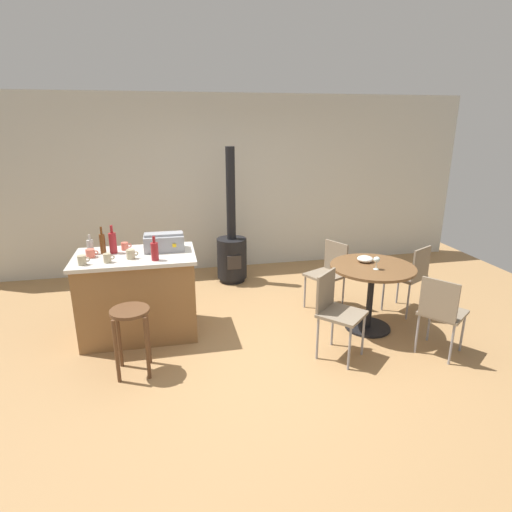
% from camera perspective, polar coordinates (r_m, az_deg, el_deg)
% --- Properties ---
extents(ground_plane, '(8.80, 8.80, 0.00)m').
position_cam_1_polar(ground_plane, '(4.58, 0.54, -12.23)').
color(ground_plane, '#A37A4C').
extents(back_wall, '(8.00, 0.10, 2.70)m').
position_cam_1_polar(back_wall, '(6.73, -4.63, 9.65)').
color(back_wall, beige).
rests_on(back_wall, ground_plane).
extents(kitchen_island, '(1.27, 0.78, 0.93)m').
position_cam_1_polar(kitchen_island, '(4.84, -15.65, -5.07)').
color(kitchen_island, olive).
rests_on(kitchen_island, ground_plane).
extents(wooden_stool, '(0.36, 0.36, 0.66)m').
position_cam_1_polar(wooden_stool, '(4.11, -16.54, -9.01)').
color(wooden_stool, brown).
rests_on(wooden_stool, ground_plane).
extents(dining_table, '(0.94, 0.94, 0.76)m').
position_cam_1_polar(dining_table, '(4.90, 15.35, -3.31)').
color(dining_table, black).
rests_on(dining_table, ground_plane).
extents(folding_chair_near, '(0.56, 0.56, 0.85)m').
position_cam_1_polar(folding_chair_near, '(4.62, 23.75, -6.72)').
color(folding_chair_near, '#7F705B').
rests_on(folding_chair_near, ground_plane).
extents(folding_chair_far, '(0.54, 0.54, 0.87)m').
position_cam_1_polar(folding_chair_far, '(5.48, 20.16, -2.26)').
color(folding_chair_far, '#7F705B').
rests_on(folding_chair_far, ground_plane).
extents(folding_chair_left, '(0.54, 0.54, 0.85)m').
position_cam_1_polar(folding_chair_left, '(5.39, 9.83, -1.93)').
color(folding_chair_left, '#7F705B').
rests_on(folding_chair_left, ground_plane).
extents(folding_chair_right, '(0.57, 0.57, 0.87)m').
position_cam_1_polar(folding_chair_right, '(4.29, 10.74, -6.95)').
color(folding_chair_right, '#7F705B').
rests_on(folding_chair_right, ground_plane).
extents(wood_stove, '(0.44, 0.45, 1.97)m').
position_cam_1_polar(wood_stove, '(6.23, -3.30, 0.83)').
color(wood_stove, black).
rests_on(wood_stove, ground_plane).
extents(toolbox, '(0.43, 0.27, 0.20)m').
position_cam_1_polar(toolbox, '(4.74, -12.34, 1.85)').
color(toolbox, gray).
rests_on(toolbox, kitchen_island).
extents(bottle_0, '(0.08, 0.08, 0.31)m').
position_cam_1_polar(bottle_0, '(4.78, -18.80, 1.76)').
color(bottle_0, maroon).
rests_on(bottle_0, kitchen_island).
extents(bottle_1, '(0.06, 0.06, 0.30)m').
position_cam_1_polar(bottle_1, '(4.79, -20.04, 1.61)').
color(bottle_1, '#603314').
rests_on(bottle_1, kitchen_island).
extents(bottle_2, '(0.07, 0.07, 0.21)m').
position_cam_1_polar(bottle_2, '(4.84, -21.50, 1.20)').
color(bottle_2, '#B7B2AD').
rests_on(bottle_2, kitchen_island).
extents(bottle_3, '(0.08, 0.08, 0.25)m').
position_cam_1_polar(bottle_3, '(4.41, -13.54, 0.67)').
color(bottle_3, maroon).
rests_on(bottle_3, kitchen_island).
extents(cup_0, '(0.11, 0.08, 0.09)m').
position_cam_1_polar(cup_0, '(4.49, -19.45, -0.26)').
color(cup_0, tan).
rests_on(cup_0, kitchen_island).
extents(cup_1, '(0.13, 0.09, 0.09)m').
position_cam_1_polar(cup_1, '(4.73, -21.48, 0.35)').
color(cup_1, '#DB6651').
rests_on(cup_1, kitchen_island).
extents(cup_2, '(0.11, 0.08, 0.08)m').
position_cam_1_polar(cup_2, '(4.88, -17.30, 1.28)').
color(cup_2, '#DB6651').
rests_on(cup_2, kitchen_island).
extents(cup_3, '(0.12, 0.09, 0.10)m').
position_cam_1_polar(cup_3, '(4.54, -16.57, 0.24)').
color(cup_3, tan).
rests_on(cup_3, kitchen_island).
extents(cup_4, '(0.12, 0.08, 0.10)m').
position_cam_1_polar(cup_4, '(4.51, -22.45, -0.53)').
color(cup_4, tan).
rests_on(cup_4, kitchen_island).
extents(wine_glass, '(0.07, 0.07, 0.14)m').
position_cam_1_polar(wine_glass, '(4.71, 16.02, -0.52)').
color(wine_glass, silver).
rests_on(wine_glass, dining_table).
extents(serving_bowl, '(0.18, 0.18, 0.07)m').
position_cam_1_polar(serving_bowl, '(4.95, 14.54, -0.38)').
color(serving_bowl, white).
rests_on(serving_bowl, dining_table).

